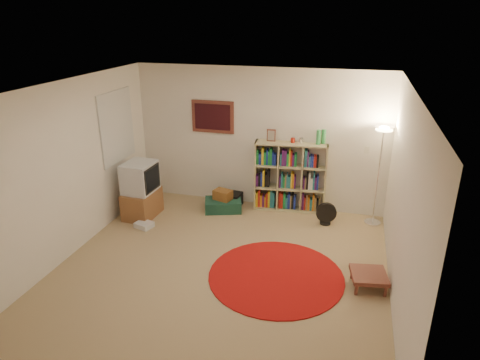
% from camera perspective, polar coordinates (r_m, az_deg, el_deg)
% --- Properties ---
extents(room, '(4.54, 4.54, 2.54)m').
position_cam_1_polar(room, '(5.62, -2.99, -0.31)').
color(room, '#9F845D').
rests_on(room, ground).
extents(bookshelf, '(1.28, 0.48, 1.50)m').
position_cam_1_polar(bookshelf, '(7.66, 6.55, 0.38)').
color(bookshelf, tan).
rests_on(bookshelf, ground).
extents(floor_lamp, '(0.40, 0.40, 1.69)m').
position_cam_1_polar(floor_lamp, '(7.14, 18.45, 4.60)').
color(floor_lamp, white).
rests_on(floor_lamp, ground).
extents(floor_fan, '(0.35, 0.21, 0.39)m').
position_cam_1_polar(floor_fan, '(7.32, 11.40, -4.43)').
color(floor_fan, black).
rests_on(floor_fan, ground).
extents(tv_stand, '(0.51, 0.70, 0.98)m').
position_cam_1_polar(tv_stand, '(7.56, -13.03, -1.42)').
color(tv_stand, brown).
rests_on(tv_stand, ground).
extents(dvd_box, '(0.32, 0.29, 0.09)m').
position_cam_1_polar(dvd_box, '(7.33, -12.66, -5.85)').
color(dvd_box, silver).
rests_on(dvd_box, ground).
extents(suitcase, '(0.74, 0.60, 0.21)m').
position_cam_1_polar(suitcase, '(7.72, -2.26, -3.35)').
color(suitcase, '#153B2D').
rests_on(suitcase, ground).
extents(wicker_basket, '(0.36, 0.30, 0.18)m').
position_cam_1_polar(wicker_basket, '(7.66, -2.31, -1.98)').
color(wicker_basket, brown).
rests_on(wicker_basket, suitcase).
extents(duffel_bag, '(0.39, 0.34, 0.25)m').
position_cam_1_polar(duffel_bag, '(7.91, -1.15, -2.56)').
color(duffel_bag, black).
rests_on(duffel_bag, ground).
extents(paper_towel, '(0.11, 0.11, 0.22)m').
position_cam_1_polar(paper_towel, '(7.94, 4.94, -2.62)').
color(paper_towel, silver).
rests_on(paper_towel, ground).
extents(red_rug, '(1.84, 1.84, 0.02)m').
position_cam_1_polar(red_rug, '(5.97, 4.82, -12.61)').
color(red_rug, maroon).
rests_on(red_rug, ground).
extents(side_table, '(0.52, 0.52, 0.21)m').
position_cam_1_polar(side_table, '(5.90, 16.81, -12.11)').
color(side_table, '#58261F').
rests_on(side_table, ground).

